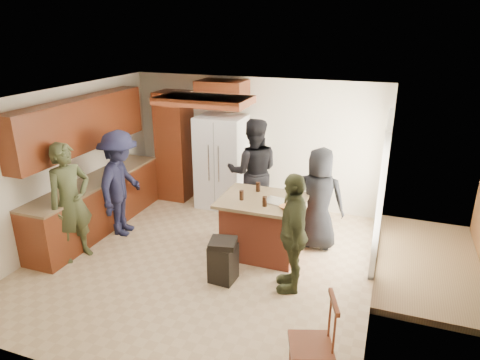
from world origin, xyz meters
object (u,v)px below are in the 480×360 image
(kitchen_island, at_px, (262,226))
(refrigerator, at_px, (222,162))
(person_front_left, at_px, (70,202))
(person_side_right, at_px, (293,233))
(person_behind_left, at_px, (253,172))
(trash_bin, at_px, (223,260))
(person_behind_right, at_px, (319,199))
(spindle_chair, at_px, (313,346))
(person_counter, at_px, (121,184))

(kitchen_island, bearing_deg, refrigerator, 130.04)
(person_front_left, bearing_deg, person_side_right, -64.94)
(person_front_left, bearing_deg, kitchen_island, -48.39)
(person_behind_left, bearing_deg, trash_bin, 77.66)
(person_side_right, xyz_separation_m, trash_bin, (-0.94, -0.16, -0.52))
(person_behind_left, bearing_deg, refrigerator, -50.74)
(person_behind_right, bearing_deg, refrigerator, -26.51)
(person_behind_right, xyz_separation_m, person_side_right, (-0.11, -1.28, 0.00))
(person_behind_left, xyz_separation_m, refrigerator, (-0.82, 0.51, -0.06))
(person_front_left, relative_size, kitchen_island, 1.44)
(person_front_left, distance_m, spindle_chair, 4.13)
(person_behind_right, bearing_deg, person_side_right, 85.17)
(person_behind_right, relative_size, refrigerator, 0.92)
(person_behind_right, distance_m, person_counter, 3.28)
(trash_bin, bearing_deg, person_behind_right, 53.92)
(refrigerator, height_order, trash_bin, refrigerator)
(person_behind_right, bearing_deg, spindle_chair, 99.64)
(person_counter, bearing_deg, trash_bin, -119.20)
(person_behind_left, relative_size, spindle_chair, 1.93)
(spindle_chair, bearing_deg, person_front_left, 162.59)
(person_behind_left, height_order, spindle_chair, person_behind_left)
(person_counter, xyz_separation_m, kitchen_island, (2.45, 0.13, -0.43))
(refrigerator, bearing_deg, trash_bin, -67.39)
(person_front_left, height_order, person_behind_left, person_behind_left)
(person_behind_right, relative_size, kitchen_island, 1.30)
(person_behind_left, height_order, kitchen_island, person_behind_left)
(person_behind_left, height_order, person_counter, person_behind_left)
(spindle_chair, bearing_deg, person_behind_right, 99.56)
(person_side_right, relative_size, person_counter, 0.92)
(person_behind_left, height_order, person_behind_right, person_behind_left)
(kitchen_island, xyz_separation_m, spindle_chair, (1.25, -2.32, -0.02))
(kitchen_island, bearing_deg, person_front_left, -157.65)
(person_front_left, bearing_deg, trash_bin, -66.49)
(spindle_chair, bearing_deg, refrigerator, 123.40)
(person_side_right, bearing_deg, trash_bin, -95.82)
(person_front_left, height_order, refrigerator, person_front_left)
(person_behind_left, distance_m, trash_bin, 2.09)
(person_front_left, relative_size, spindle_chair, 1.86)
(spindle_chair, bearing_deg, person_side_right, 110.63)
(person_behind_left, height_order, trash_bin, person_behind_left)
(person_side_right, xyz_separation_m, person_counter, (-3.11, 0.62, 0.07))
(person_side_right, xyz_separation_m, spindle_chair, (0.59, -1.57, -0.38))
(person_behind_left, xyz_separation_m, trash_bin, (0.22, -1.97, -0.64))
(trash_bin, bearing_deg, person_front_left, -175.75)
(person_front_left, distance_m, refrigerator, 2.99)
(person_counter, relative_size, refrigerator, 1.01)
(person_front_left, height_order, spindle_chair, person_front_left)
(refrigerator, distance_m, trash_bin, 2.75)
(person_counter, bearing_deg, person_behind_right, -87.76)
(person_counter, relative_size, trash_bin, 2.88)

